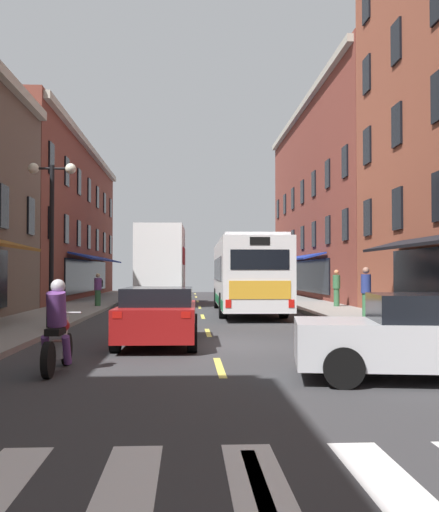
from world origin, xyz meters
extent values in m
cube|color=#333335|center=(0.00, 0.00, -0.05)|extent=(34.80, 80.00, 0.10)
cube|color=#DBCC4C|center=(0.00, -10.00, 0.00)|extent=(0.14, 2.40, 0.01)
cube|color=#DBCC4C|center=(0.00, -3.50, 0.00)|extent=(0.14, 2.40, 0.01)
cube|color=#DBCC4C|center=(0.00, 3.00, 0.00)|extent=(0.14, 2.40, 0.01)
cube|color=#DBCC4C|center=(0.00, 9.50, 0.00)|extent=(0.14, 2.40, 0.01)
cube|color=#DBCC4C|center=(0.00, 16.00, 0.00)|extent=(0.14, 2.40, 0.01)
cube|color=#DBCC4C|center=(0.00, 22.50, 0.00)|extent=(0.14, 2.40, 0.01)
cube|color=#DBCC4C|center=(0.00, 29.00, 0.00)|extent=(0.14, 2.40, 0.01)
cube|color=#DBCC4C|center=(0.00, 35.50, 0.00)|extent=(0.14, 2.40, 0.01)
cube|color=silver|center=(-1.10, -10.00, 0.00)|extent=(0.50, 2.80, 0.01)
cube|color=silver|center=(0.00, -10.00, 0.00)|extent=(0.50, 2.80, 0.01)
cube|color=silver|center=(1.10, -10.00, 0.00)|extent=(0.50, 2.80, 0.01)
cube|color=black|center=(-7.36, 7.62, 4.20)|extent=(0.10, 1.00, 1.60)
cube|color=black|center=(-7.36, 11.43, 4.20)|extent=(0.10, 1.00, 1.60)
cube|color=brown|center=(-11.40, 26.67, 5.26)|extent=(8.00, 26.57, 10.52)
cube|color=#B2AD9E|center=(-7.30, 26.67, 10.17)|extent=(0.44, 26.07, 0.40)
cube|color=black|center=(-7.36, 26.67, 1.55)|extent=(0.10, 16.00, 2.10)
cube|color=navy|center=(-6.65, 26.67, 2.75)|extent=(1.38, 14.93, 0.44)
cube|color=black|center=(-7.36, 15.24, 4.20)|extent=(0.10, 1.00, 1.60)
cube|color=black|center=(-7.36, 19.05, 4.20)|extent=(0.10, 1.00, 1.60)
cube|color=black|center=(-7.36, 22.86, 4.20)|extent=(0.10, 1.00, 1.60)
cube|color=black|center=(-7.36, 26.67, 4.20)|extent=(0.10, 1.00, 1.60)
cube|color=black|center=(-7.36, 30.48, 4.20)|extent=(0.10, 1.00, 1.60)
cube|color=black|center=(-7.36, 34.29, 4.20)|extent=(0.10, 1.00, 1.60)
cube|color=black|center=(-7.36, 38.10, 4.20)|extent=(0.10, 1.00, 1.60)
cube|color=black|center=(-7.36, 15.24, 7.40)|extent=(0.10, 1.00, 1.60)
cube|color=black|center=(-7.36, 19.05, 7.40)|extent=(0.10, 1.00, 1.60)
cube|color=black|center=(-7.36, 22.86, 7.40)|extent=(0.10, 1.00, 1.60)
cube|color=black|center=(-7.36, 26.67, 7.40)|extent=(0.10, 1.00, 1.60)
cube|color=black|center=(-7.36, 30.48, 7.40)|extent=(0.10, 1.00, 1.60)
cube|color=black|center=(-7.36, 34.29, 7.40)|extent=(0.10, 1.00, 1.60)
cube|color=black|center=(-7.36, 38.10, 7.40)|extent=(0.10, 1.00, 1.60)
cube|color=black|center=(7.36, 3.81, 4.20)|extent=(0.10, 1.00, 1.60)
cube|color=black|center=(7.36, 7.62, 4.20)|extent=(0.10, 1.00, 1.60)
cube|color=black|center=(7.36, 11.43, 4.20)|extent=(0.10, 1.00, 1.60)
cube|color=black|center=(7.36, 3.81, 7.40)|extent=(0.10, 1.00, 1.60)
cube|color=black|center=(7.36, 7.62, 7.40)|extent=(0.10, 1.00, 1.60)
cube|color=black|center=(7.36, 11.43, 7.40)|extent=(0.10, 1.00, 1.60)
cube|color=black|center=(7.36, 7.62, 10.60)|extent=(0.10, 1.00, 1.60)
cube|color=black|center=(7.36, 11.43, 10.60)|extent=(0.10, 1.00, 1.60)
cube|color=black|center=(7.36, 11.43, 13.80)|extent=(0.10, 1.00, 1.60)
cube|color=brown|center=(11.40, 26.67, 6.76)|extent=(8.00, 26.57, 13.51)
cube|color=#B2AD9E|center=(7.30, 26.67, 13.16)|extent=(0.44, 26.07, 0.40)
cube|color=black|center=(7.36, 26.67, 1.55)|extent=(0.10, 16.00, 2.10)
cube|color=navy|center=(6.65, 26.67, 2.75)|extent=(1.38, 14.93, 0.44)
cube|color=black|center=(7.36, 15.24, 4.20)|extent=(0.10, 1.00, 1.60)
cube|color=black|center=(7.36, 19.05, 4.20)|extent=(0.10, 1.00, 1.60)
cube|color=black|center=(7.36, 22.86, 4.20)|extent=(0.10, 1.00, 1.60)
cube|color=black|center=(7.36, 26.67, 4.20)|extent=(0.10, 1.00, 1.60)
cube|color=black|center=(7.36, 30.48, 4.20)|extent=(0.10, 1.00, 1.60)
cube|color=black|center=(7.36, 34.29, 4.20)|extent=(0.10, 1.00, 1.60)
cube|color=black|center=(7.36, 38.10, 4.20)|extent=(0.10, 1.00, 1.60)
cube|color=black|center=(7.36, 15.24, 7.40)|extent=(0.10, 1.00, 1.60)
cube|color=black|center=(7.36, 19.05, 7.40)|extent=(0.10, 1.00, 1.60)
cube|color=black|center=(7.36, 22.86, 7.40)|extent=(0.10, 1.00, 1.60)
cube|color=black|center=(7.36, 26.67, 7.40)|extent=(0.10, 1.00, 1.60)
cube|color=black|center=(7.36, 30.48, 7.40)|extent=(0.10, 1.00, 1.60)
cube|color=black|center=(7.36, 34.29, 7.40)|extent=(0.10, 1.00, 1.60)
cube|color=black|center=(7.36, 38.10, 7.40)|extent=(0.10, 1.00, 1.60)
cube|color=silver|center=(1.98, 11.54, 1.72)|extent=(2.72, 11.26, 2.74)
cube|color=silver|center=(1.98, 11.54, 3.15)|extent=(2.51, 10.06, 0.16)
cube|color=black|center=(1.99, 11.84, 1.92)|extent=(2.73, 8.86, 0.96)
cube|color=#19723F|center=(1.98, 11.54, 0.60)|extent=(2.75, 10.86, 0.36)
cube|color=black|center=(2.07, 17.12, 1.92)|extent=(2.25, 0.15, 1.10)
cube|color=black|center=(1.89, 5.97, 2.23)|extent=(2.05, 0.15, 0.70)
cube|color=gold|center=(1.89, 5.96, 1.18)|extent=(2.15, 0.13, 0.64)
cube|color=black|center=(1.89, 5.96, 2.87)|extent=(0.70, 0.11, 0.28)
cube|color=red|center=(0.80, 5.97, 0.70)|extent=(0.20, 0.08, 0.28)
cube|color=red|center=(2.99, 5.93, 0.70)|extent=(0.20, 0.08, 0.28)
cylinder|color=black|center=(0.86, 15.17, 0.50)|extent=(0.32, 1.00, 1.00)
cylinder|color=black|center=(3.21, 15.14, 0.50)|extent=(0.32, 1.00, 1.00)
cylinder|color=black|center=(0.76, 8.45, 0.50)|extent=(0.32, 1.00, 1.00)
cylinder|color=black|center=(3.11, 8.41, 0.50)|extent=(0.32, 1.00, 1.00)
cube|color=#B21E19|center=(-1.94, 21.05, 1.55)|extent=(2.35, 2.12, 2.40)
cube|color=black|center=(-1.92, 22.04, 2.40)|extent=(2.00, 0.15, 0.80)
cube|color=silver|center=(-2.04, 17.46, 2.47)|extent=(2.53, 5.19, 3.54)
cube|color=maroon|center=(-0.82, 17.43, 2.65)|extent=(0.14, 3.08, 0.90)
cube|color=black|center=(-2.01, 18.49, 0.55)|extent=(2.07, 6.84, 0.24)
cylinder|color=black|center=(-3.05, 20.88, 0.45)|extent=(0.30, 0.91, 0.90)
cylinder|color=black|center=(-0.85, 20.82, 0.45)|extent=(0.30, 0.91, 0.90)
cylinder|color=black|center=(-3.16, 16.72, 0.45)|extent=(0.30, 0.91, 0.90)
cylinder|color=black|center=(-0.96, 16.66, 0.45)|extent=(0.30, 0.91, 0.90)
cube|color=maroon|center=(-1.32, 0.28, 0.61)|extent=(1.88, 4.70, 0.74)
cube|color=black|center=(-1.33, 0.09, 1.18)|extent=(1.68, 2.55, 0.45)
cube|color=red|center=(-2.08, -2.03, 0.88)|extent=(0.20, 0.06, 0.14)
cube|color=red|center=(-0.64, -2.05, 0.88)|extent=(0.20, 0.06, 0.14)
cylinder|color=black|center=(-2.15, 1.93, 0.32)|extent=(0.23, 0.64, 0.64)
cylinder|color=black|center=(-0.45, 1.90, 0.32)|extent=(0.23, 0.64, 0.64)
cylinder|color=black|center=(-2.20, -1.35, 0.32)|extent=(0.23, 0.64, 0.64)
cylinder|color=black|center=(-0.50, -1.37, 0.32)|extent=(0.23, 0.64, 0.64)
cube|color=maroon|center=(-2.15, 28.34, 0.61)|extent=(1.83, 4.45, 0.73)
cube|color=black|center=(-2.15, 28.17, 1.17)|extent=(1.63, 2.41, 0.45)
cube|color=red|center=(-2.88, 26.16, 0.87)|extent=(0.20, 0.06, 0.14)
cube|color=red|center=(-1.48, 26.14, 0.87)|extent=(0.20, 0.06, 0.14)
cylinder|color=black|center=(-2.95, 29.87, 0.32)|extent=(0.23, 0.64, 0.64)
cylinder|color=black|center=(-1.29, 29.84, 0.32)|extent=(0.23, 0.64, 0.64)
cylinder|color=black|center=(-3.00, 26.84, 0.32)|extent=(0.23, 0.64, 0.64)
cylinder|color=black|center=(-1.34, 26.82, 0.32)|extent=(0.23, 0.64, 0.64)
cylinder|color=black|center=(1.79, -5.69, 0.32)|extent=(0.67, 0.31, 0.64)
cylinder|color=black|center=(2.05, -3.92, 0.32)|extent=(0.67, 0.31, 0.64)
cylinder|color=black|center=(-2.92, -3.11, 0.31)|extent=(0.11, 0.62, 0.62)
cylinder|color=black|center=(-2.94, -4.56, 0.31)|extent=(0.13, 0.62, 0.62)
cylinder|color=#B2B2B7|center=(-2.92, -3.23, 0.61)|extent=(0.07, 0.33, 0.68)
ellipsoid|color=maroon|center=(-2.92, -3.65, 0.81)|extent=(0.33, 0.56, 0.28)
cube|color=black|center=(-2.93, -4.05, 0.74)|extent=(0.27, 0.56, 0.12)
cube|color=#B2B2B7|center=(-2.93, -3.83, 0.40)|extent=(0.25, 0.40, 0.30)
cylinder|color=#B2B2B7|center=(-2.92, -3.33, 1.02)|extent=(0.62, 0.05, 0.04)
cylinder|color=#66387F|center=(-2.93, -3.98, 1.13)|extent=(0.35, 0.46, 0.66)
sphere|color=#B2B2B7|center=(-2.93, -3.87, 1.53)|extent=(0.26, 0.26, 0.26)
cylinder|color=#66387F|center=(-3.11, -3.95, 0.40)|extent=(0.15, 0.36, 0.56)
cylinder|color=#66387F|center=(-2.75, -3.96, 0.40)|extent=(0.15, 0.36, 0.56)
cylinder|color=#33663F|center=(-5.01, 15.05, 0.53)|extent=(0.28, 0.28, 0.77)
cylinder|color=#66387F|center=(-5.01, 15.05, 1.21)|extent=(0.36, 0.36, 0.60)
sphere|color=tan|center=(-5.01, 15.05, 1.63)|extent=(0.21, 0.21, 0.21)
cube|color=black|center=(-4.95, 15.28, 1.24)|extent=(0.29, 0.22, 0.36)
cylinder|color=#33663F|center=(5.83, 6.62, 0.58)|extent=(0.28, 0.28, 0.89)
cylinder|color=navy|center=(5.83, 6.62, 1.37)|extent=(0.36, 0.36, 0.69)
sphere|color=#996B57|center=(5.83, 6.62, 1.86)|extent=(0.24, 0.24, 0.24)
cylinder|color=#33663F|center=(6.62, 14.15, 0.57)|extent=(0.28, 0.28, 0.86)
cylinder|color=#33663F|center=(6.62, 14.15, 1.33)|extent=(0.36, 0.36, 0.66)
sphere|color=#CD7E53|center=(6.62, 14.15, 1.80)|extent=(0.23, 0.23, 0.23)
cylinder|color=black|center=(-4.68, 3.42, 2.57)|extent=(0.14, 0.14, 4.86)
cylinder|color=black|center=(-4.68, 3.42, 0.44)|extent=(0.28, 0.28, 0.60)
cylinder|color=black|center=(-4.68, 3.42, 4.90)|extent=(1.10, 0.07, 0.07)
sphere|color=white|center=(-5.23, 3.42, 4.90)|extent=(0.32, 0.32, 0.32)
sphere|color=white|center=(-4.13, 3.42, 4.90)|extent=(0.32, 0.32, 0.32)
camera|label=1|loc=(-0.59, -14.85, 1.78)|focal=42.36mm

